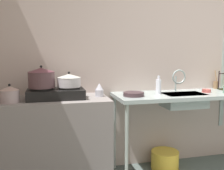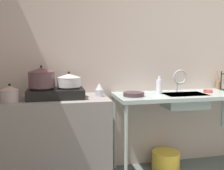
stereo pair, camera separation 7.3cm
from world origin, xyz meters
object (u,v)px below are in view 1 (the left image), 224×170
(bucket_on_floor, at_px, (165,160))
(small_bowl_on_drainboard, at_px, (206,91))
(pot_on_right_burner, at_px, (69,80))
(percolator, at_px, (99,90))
(pot_on_left_burner, at_px, (41,78))
(frying_pan, at_px, (134,94))
(sink_basin, at_px, (184,100))
(pot_beside_stove, at_px, (10,94))
(bottle_by_sink, at_px, (158,86))
(faucet, at_px, (179,78))
(stove, at_px, (56,93))
(utensil_jar, at_px, (216,85))

(bucket_on_floor, bearing_deg, small_bowl_on_drainboard, -9.47)
(pot_on_right_burner, xyz_separation_m, percolator, (0.31, 0.02, -0.11))
(pot_on_left_burner, distance_m, frying_pan, 0.95)
(pot_on_left_burner, distance_m, sink_basin, 1.54)
(pot_beside_stove, xyz_separation_m, bucket_on_floor, (1.64, 0.18, -0.87))
(pot_beside_stove, xyz_separation_m, bottle_by_sink, (1.51, 0.13, 0.01))
(frying_pan, height_order, bucket_on_floor, frying_pan)
(percolator, height_order, faucet, faucet)
(stove, height_order, bucket_on_floor, stove)
(percolator, relative_size, sink_basin, 0.30)
(pot_on_right_burner, xyz_separation_m, faucet, (1.24, 0.08, -0.01))
(percolator, bearing_deg, bucket_on_floor, 4.07)
(small_bowl_on_drainboard, xyz_separation_m, bucket_on_floor, (-0.46, 0.08, -0.81))
(stove, bearing_deg, faucet, 3.39)
(pot_on_left_burner, bearing_deg, bottle_by_sink, 0.62)
(percolator, bearing_deg, utensil_jar, 7.94)
(small_bowl_on_drainboard, xyz_separation_m, utensil_jar, (0.29, 0.23, 0.03))
(stove, bearing_deg, bucket_on_floor, 3.34)
(pot_beside_stove, bearing_deg, stove, 15.23)
(percolator, distance_m, faucet, 0.94)
(pot_on_left_burner, bearing_deg, stove, 0.00)
(pot_on_left_burner, relative_size, faucet, 0.99)
(pot_on_right_burner, bearing_deg, frying_pan, -4.11)
(pot_on_right_burner, bearing_deg, bucket_on_floor, 3.74)
(bottle_by_sink, bearing_deg, sink_basin, -9.34)
(pot_on_left_burner, xyz_separation_m, pot_beside_stove, (-0.28, -0.11, -0.14))
(small_bowl_on_drainboard, distance_m, bottle_by_sink, 0.59)
(frying_pan, relative_size, bottle_by_sink, 1.08)
(pot_on_right_burner, xyz_separation_m, frying_pan, (0.66, -0.05, -0.16))
(sink_basin, relative_size, small_bowl_on_drainboard, 4.59)
(percolator, height_order, frying_pan, percolator)
(percolator, bearing_deg, bottle_by_sink, -0.21)
(faucet, bearing_deg, pot_beside_stove, -173.82)
(frying_pan, relative_size, small_bowl_on_drainboard, 2.16)
(stove, relative_size, pot_on_right_burner, 2.35)
(stove, bearing_deg, percolator, 2.04)
(sink_basin, relative_size, faucet, 1.77)
(frying_pan, distance_m, small_bowl_on_drainboard, 0.89)
(pot_beside_stove, xyz_separation_m, utensil_jar, (2.39, 0.34, -0.02))
(frying_pan, bearing_deg, utensil_jar, 13.20)
(sink_basin, bearing_deg, frying_pan, -178.63)
(pot_on_left_burner, bearing_deg, bucket_on_floor, 3.02)
(utensil_jar, xyz_separation_m, bucket_on_floor, (-0.75, -0.16, -0.85))
(percolator, bearing_deg, small_bowl_on_drainboard, -0.93)
(utensil_jar, bearing_deg, frying_pan, -166.80)
(percolator, bearing_deg, pot_on_right_burner, -177.09)
(frying_pan, bearing_deg, pot_on_right_burner, 175.89)
(pot_on_right_burner, relative_size, pot_beside_stove, 1.35)
(sink_basin, xyz_separation_m, frying_pan, (-0.59, -0.01, 0.10))
(pot_on_left_burner, relative_size, bucket_on_floor, 0.80)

